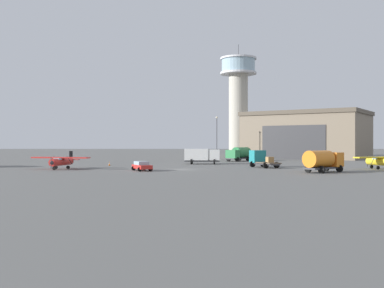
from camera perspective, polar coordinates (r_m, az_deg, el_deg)
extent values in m
plane|color=#60605E|center=(67.14, -1.42, -3.29)|extent=(400.00, 400.00, 0.00)
cylinder|color=#B2AD9E|center=(133.73, 5.98, 3.72)|extent=(5.68, 5.68, 24.49)
cylinder|color=silver|center=(135.07, 5.99, 9.04)|extent=(10.85, 10.85, 0.60)
cylinder|color=#99B7C6|center=(135.42, 5.99, 9.97)|extent=(9.98, 9.98, 3.82)
cylinder|color=silver|center=(135.81, 5.99, 10.86)|extent=(10.85, 10.85, 0.50)
cylinder|color=#38383D|center=(136.24, 5.99, 11.79)|extent=(0.16, 0.16, 4.00)
cube|color=#7A6B56|center=(118.38, 14.52, 0.88)|extent=(34.81, 32.04, 10.91)
cube|color=brown|center=(118.59, 14.52, 3.76)|extent=(35.64, 32.87, 1.00)
cube|color=#38383A|center=(109.10, 12.85, 0.22)|extent=(13.40, 8.71, 8.18)
cylinder|color=red|center=(70.67, -16.45, -2.22)|extent=(2.22, 5.84, 1.14)
cone|color=#38383D|center=(67.96, -17.68, -2.32)|extent=(0.94, 0.96, 0.80)
cube|color=#38383D|center=(67.96, -17.68, -2.32)|extent=(0.10, 0.07, 1.74)
cube|color=red|center=(70.40, -16.56, -1.69)|extent=(9.27, 3.11, 0.18)
cylinder|color=black|center=(71.12, -17.60, -1.97)|extent=(0.90, 0.25, 1.24)
cylinder|color=black|center=(69.73, -15.50, -2.02)|extent=(0.90, 0.25, 1.24)
cube|color=#99B7C6|center=(69.69, -16.88, -2.00)|extent=(1.09, 1.17, 0.64)
cone|color=red|center=(73.39, -15.32, -2.05)|extent=(1.08, 1.42, 0.85)
cube|color=black|center=(73.37, -15.32, -1.48)|extent=(0.30, 1.01, 1.56)
cube|color=red|center=(73.39, -15.32, -1.95)|extent=(2.86, 1.34, 0.09)
cylinder|color=black|center=(68.78, -17.32, -2.99)|extent=(0.57, 0.25, 0.55)
cylinder|color=black|center=(71.35, -17.10, -2.87)|extent=(0.57, 0.25, 0.55)
cylinder|color=black|center=(70.40, -15.66, -2.91)|extent=(0.57, 0.25, 0.55)
cylinder|color=gold|center=(73.39, 23.31, -2.11)|extent=(3.22, 5.92, 1.17)
cone|color=#38383D|center=(75.71, 21.64, -2.04)|extent=(1.07, 1.09, 0.82)
cube|color=#38383D|center=(75.71, 21.64, -2.04)|extent=(0.11, 0.09, 1.79)
cube|color=gold|center=(73.57, 23.16, -1.58)|extent=(9.32, 4.73, 0.19)
cylinder|color=#2847A8|center=(72.55, 22.30, -1.91)|extent=(0.89, 0.41, 1.28)
cube|color=#99B7C6|center=(74.20, 22.70, -1.84)|extent=(1.25, 1.31, 0.66)
cylinder|color=black|center=(75.08, 22.11, -2.72)|extent=(0.58, 0.35, 0.57)
cylinder|color=black|center=(72.58, 22.82, -2.82)|extent=(0.58, 0.35, 0.57)
cube|color=#38383D|center=(63.10, 16.53, -2.97)|extent=(6.12, 5.50, 0.24)
cube|color=orange|center=(64.93, 17.68, -1.90)|extent=(2.89, 2.98, 1.97)
cube|color=#99B7C6|center=(65.61, 18.08, -1.54)|extent=(1.35, 1.63, 0.98)
cylinder|color=orange|center=(62.19, 15.99, -1.85)|extent=(4.74, 4.46, 2.28)
cylinder|color=black|center=(65.54, 16.86, -2.95)|extent=(0.85, 0.95, 1.00)
cylinder|color=black|center=(64.35, 18.45, -3.02)|extent=(0.85, 0.95, 1.00)
cylinder|color=black|center=(62.19, 14.71, -3.12)|extent=(0.85, 0.95, 1.00)
cylinder|color=black|center=(60.93, 16.35, -3.20)|extent=(0.85, 0.95, 1.00)
cube|color=#38383D|center=(96.38, 6.04, -1.85)|extent=(5.67, 6.62, 0.24)
cube|color=#287A42|center=(94.27, 5.26, -1.30)|extent=(3.09, 2.99, 1.73)
cube|color=#99B7C6|center=(93.50, 4.96, -1.10)|extent=(1.70, 1.31, 0.87)
cylinder|color=#287A42|center=(97.29, 6.38, -1.08)|extent=(4.62, 5.07, 2.30)
cylinder|color=black|center=(93.78, 5.84, -1.98)|extent=(0.96, 0.82, 1.00)
cylinder|color=black|center=(94.95, 4.72, -1.95)|extent=(0.96, 0.82, 1.00)
cylinder|color=black|center=(97.58, 7.22, -1.89)|extent=(0.96, 0.82, 1.00)
cylinder|color=black|center=(98.70, 6.12, -1.87)|extent=(0.96, 0.82, 1.00)
cube|color=#38383D|center=(72.78, 9.36, -2.53)|extent=(4.13, 6.45, 0.24)
cube|color=teal|center=(74.65, 8.44, -1.59)|extent=(2.75, 2.50, 2.03)
cube|color=#99B7C6|center=(75.33, 8.12, -1.26)|extent=(1.78, 0.83, 1.02)
cube|color=brown|center=(71.91, 9.79, -2.41)|extent=(3.72, 4.75, 0.16)
cube|color=#997547|center=(71.53, 9.98, -2.00)|extent=(1.26, 1.26, 0.90)
cylinder|color=black|center=(74.13, 7.80, -2.57)|extent=(1.03, 0.65, 1.00)
cylinder|color=black|center=(75.17, 9.12, -2.54)|extent=(1.03, 0.65, 1.00)
cylinder|color=black|center=(70.67, 9.48, -2.71)|extent=(1.03, 0.65, 1.00)
cylinder|color=black|center=(71.76, 10.84, -2.67)|extent=(1.03, 0.65, 1.00)
cube|color=#38383D|center=(83.29, 1.31, -2.18)|extent=(6.65, 2.19, 0.24)
cube|color=white|center=(83.19, 2.94, -1.42)|extent=(1.96, 2.40, 1.98)
cube|color=#99B7C6|center=(83.17, 3.53, -1.14)|extent=(0.18, 1.96, 0.99)
cube|color=white|center=(83.30, 0.58, -1.37)|extent=(4.54, 2.54, 2.12)
cylinder|color=black|center=(84.27, 2.90, -2.23)|extent=(0.33, 1.01, 1.00)
cylinder|color=black|center=(82.20, 2.88, -2.29)|extent=(0.33, 1.01, 1.00)
cylinder|color=black|center=(84.43, 0.00, -2.23)|extent=(0.33, 1.01, 1.00)
cylinder|color=black|center=(82.36, -0.09, -2.29)|extent=(0.33, 1.01, 1.00)
cube|color=red|center=(64.30, -6.46, -2.92)|extent=(3.41, 4.46, 0.55)
cube|color=#99B7C6|center=(64.47, -6.52, -2.45)|extent=(2.44, 2.76, 0.50)
cylinder|color=black|center=(63.33, -5.36, -3.22)|extent=(0.65, 0.44, 0.64)
cylinder|color=black|center=(62.78, -6.73, -3.25)|extent=(0.65, 0.44, 0.64)
cylinder|color=black|center=(65.87, -6.20, -3.09)|extent=(0.65, 0.44, 0.64)
cylinder|color=black|center=(65.34, -7.52, -3.11)|extent=(0.65, 0.44, 0.64)
cylinder|color=#38383D|center=(108.89, 3.21, 0.70)|extent=(0.18, 0.18, 9.99)
sphere|color=#F9E5B2|center=(109.05, 3.21, 3.44)|extent=(0.44, 0.44, 0.44)
cube|color=black|center=(78.99, -10.58, -2.75)|extent=(0.36, 0.36, 0.04)
cone|color=orange|center=(78.98, -10.58, -2.50)|extent=(0.30, 0.30, 0.66)
cylinder|color=white|center=(78.97, -10.58, -2.47)|extent=(0.21, 0.21, 0.08)
cube|color=black|center=(80.95, 10.44, -2.68)|extent=(0.36, 0.36, 0.04)
cone|color=orange|center=(80.93, 10.44, -2.42)|extent=(0.30, 0.30, 0.68)
cylinder|color=white|center=(80.93, 10.44, -2.40)|extent=(0.21, 0.21, 0.08)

